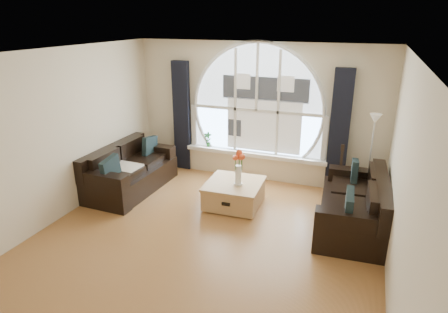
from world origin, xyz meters
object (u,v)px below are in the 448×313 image
Objects in this scene: floor_lamp at (370,159)px; guitar at (340,171)px; vase_flowers at (238,163)px; coffee_chest at (234,193)px; sofa_left at (131,170)px; sofa_right at (353,204)px; potted_plant at (208,139)px.

guitar is at bearing -173.14° from floor_lamp.
vase_flowers is 0.44× the size of floor_lamp.
coffee_chest is 2.44m from floor_lamp.
sofa_right is at bearing 1.93° from sofa_left.
sofa_right is 1.81× the size of guitar.
floor_lamp is at bearing 76.97° from sofa_right.
sofa_right is at bearing 0.15° from vase_flowers.
sofa_left is at bearing -179.99° from coffee_chest.
potted_plant is (-3.03, 1.37, 0.31)m from sofa_right.
vase_flowers reaches higher than coffee_chest.
vase_flowers is at bearing 2.14° from sofa_left.
floor_lamp is 3.22m from potted_plant.
coffee_chest is (2.05, 0.08, -0.17)m from sofa_left.
potted_plant reaches higher than sofa_right.
guitar reaches higher than sofa_left.
vase_flowers is 1.79m from potted_plant.
sofa_right reaches higher than sofa_left.
coffee_chest is 1.95m from guitar.
potted_plant is (-1.14, 1.37, -0.11)m from vase_flowers.
vase_flowers is at bearing -50.35° from potted_plant.
coffee_chest is (-1.98, 0.05, -0.17)m from sofa_right.
guitar is (1.69, 0.94, 0.30)m from coffee_chest.
sofa_left is at bearing -168.48° from guitar.
sofa_right is at bearing -99.39° from floor_lamp.
potted_plant is (-3.20, 0.32, -0.09)m from floor_lamp.
sofa_left is 1.79× the size of guitar.
guitar is at bearing 32.01° from vase_flowers.
potted_plant reaches higher than sofa_left.
sofa_right is 1.93m from vase_flowers.
sofa_left is at bearing -125.58° from potted_plant.
sofa_right is 3.34m from potted_plant.
vase_flowers is 2.31m from floor_lamp.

